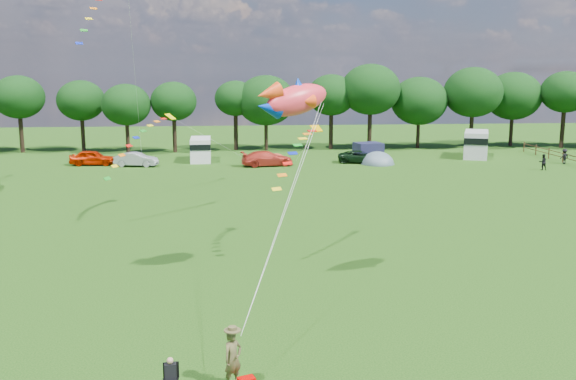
{
  "coord_description": "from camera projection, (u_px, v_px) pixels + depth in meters",
  "views": [
    {
      "loc": [
        -2.71,
        -21.54,
        9.59
      ],
      "look_at": [
        0.0,
        8.0,
        4.0
      ],
      "focal_mm": 40.0,
      "sensor_mm": 36.0,
      "label": 1
    }
  ],
  "objects": [
    {
      "name": "campervan_d",
      "position": [
        476.0,
        143.0,
        70.96
      ],
      "size": [
        4.53,
        6.39,
        2.88
      ],
      "rotation": [
        0.0,
        0.0,
        1.19
      ],
      "color": "#BEBEC0",
      "rests_on": "ground"
    },
    {
      "name": "streamer_kite_b",
      "position": [
        145.0,
        135.0,
        41.93
      ],
      "size": [
        4.24,
        4.78,
        3.83
      ],
      "rotation": [
        0.0,
        0.0,
        1.16
      ],
      "color": "#FAE700",
      "rests_on": "ground"
    },
    {
      "name": "awning_navy",
      "position": [
        368.0,
        151.0,
        69.91
      ],
      "size": [
        3.23,
        2.83,
        1.75
      ],
      "primitive_type": "cube",
      "rotation": [
        0.0,
        0.0,
        0.22
      ],
      "color": "#1B1C39",
      "rests_on": "ground"
    },
    {
      "name": "walker_a",
      "position": [
        543.0,
        162.0,
        61.92
      ],
      "size": [
        0.79,
        0.52,
        1.56
      ],
      "primitive_type": "imported",
      "rotation": [
        0.0,
        0.0,
        3.07
      ],
      "color": "black",
      "rests_on": "ground"
    },
    {
      "name": "streamer_kite_c",
      "position": [
        301.0,
        146.0,
        33.5
      ],
      "size": [
        3.16,
        4.87,
        2.79
      ],
      "rotation": [
        0.0,
        0.0,
        0.49
      ],
      "color": "#D79800",
      "rests_on": "ground"
    },
    {
      "name": "ground_plane",
      "position": [
        308.0,
        340.0,
        23.1
      ],
      "size": [
        180.0,
        180.0,
        0.0
      ],
      "primitive_type": "plane",
      "color": "black",
      "rests_on": "ground"
    },
    {
      "name": "car_b",
      "position": [
        136.0,
        159.0,
        64.27
      ],
      "size": [
        4.18,
        2.09,
        1.41
      ],
      "primitive_type": "imported",
      "rotation": [
        0.0,
        0.0,
        1.42
      ],
      "color": "gray",
      "rests_on": "ground"
    },
    {
      "name": "kite_flyer",
      "position": [
        233.0,
        359.0,
        19.56
      ],
      "size": [
        0.78,
        0.75,
        1.8
      ],
      "primitive_type": "imported",
      "rotation": [
        0.0,
        0.0,
        0.68
      ],
      "color": "brown",
      "rests_on": "ground"
    },
    {
      "name": "car_d",
      "position": [
        360.0,
        157.0,
        66.72
      ],
      "size": [
        5.03,
        3.13,
        1.27
      ],
      "primitive_type": "imported",
      "rotation": [
        0.0,
        0.0,
        1.34
      ],
      "color": "black",
      "rests_on": "ground"
    },
    {
      "name": "car_c",
      "position": [
        267.0,
        159.0,
        64.55
      ],
      "size": [
        5.29,
        2.86,
        1.51
      ],
      "primitive_type": "imported",
      "rotation": [
        0.0,
        0.0,
        1.73
      ],
      "color": "red",
      "rests_on": "ground"
    },
    {
      "name": "tree_line",
      "position": [
        296.0,
        97.0,
        76.21
      ],
      "size": [
        102.98,
        10.98,
        10.27
      ],
      "color": "black",
      "rests_on": "ground"
    },
    {
      "name": "tent_greyblue",
      "position": [
        378.0,
        164.0,
        65.99
      ],
      "size": [
        3.46,
        3.79,
        2.57
      ],
      "color": "#4F626C",
      "rests_on": "ground"
    },
    {
      "name": "tent_orange",
      "position": [
        276.0,
        163.0,
        66.52
      ],
      "size": [
        2.57,
        2.82,
        2.01
      ],
      "color": "#B93D25",
      "rests_on": "ground"
    },
    {
      "name": "fish_kite",
      "position": [
        292.0,
        100.0,
        27.76
      ],
      "size": [
        3.72,
        2.54,
        1.98
      ],
      "rotation": [
        0.0,
        -0.21,
        0.46
      ],
      "color": "#F52F3E",
      "rests_on": "ground"
    },
    {
      "name": "walker_b",
      "position": [
        564.0,
        156.0,
        66.06
      ],
      "size": [
        1.1,
        0.76,
        1.55
      ],
      "primitive_type": "imported",
      "rotation": [
        0.0,
        0.0,
        3.46
      ],
      "color": "black",
      "rests_on": "ground"
    },
    {
      "name": "car_a",
      "position": [
        93.0,
        158.0,
        65.08
      ],
      "size": [
        4.67,
        1.95,
        1.54
      ],
      "primitive_type": "imported",
      "rotation": [
        0.0,
        0.0,
        1.54
      ],
      "color": "#BB1E00",
      "rests_on": "ground"
    },
    {
      "name": "campervan_c",
      "position": [
        201.0,
        149.0,
        68.03
      ],
      "size": [
        2.23,
        5.04,
        2.45
      ],
      "rotation": [
        0.0,
        0.0,
        1.59
      ],
      "color": "silver",
      "rests_on": "ground"
    },
    {
      "name": "camp_chair",
      "position": [
        171.0,
        372.0,
        19.13
      ],
      "size": [
        0.51,
        0.51,
        1.18
      ],
      "rotation": [
        0.0,
        0.0,
        0.07
      ],
      "color": "#99999E",
      "rests_on": "ground"
    }
  ]
}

